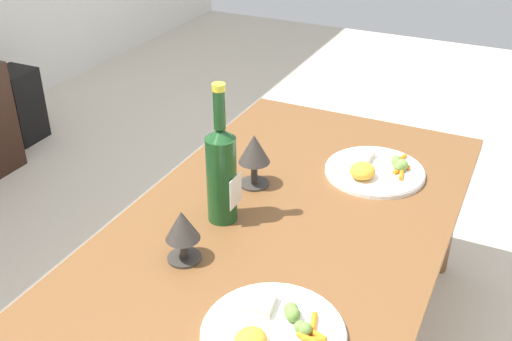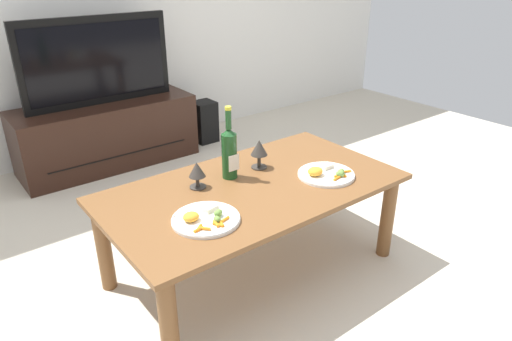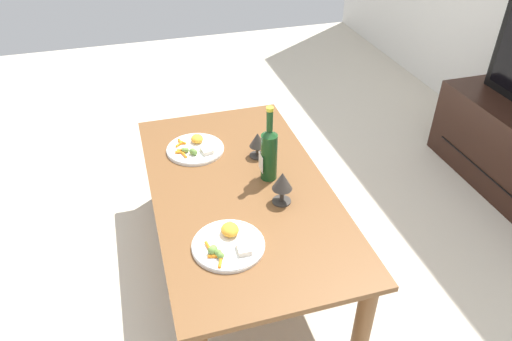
{
  "view_description": "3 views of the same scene",
  "coord_description": "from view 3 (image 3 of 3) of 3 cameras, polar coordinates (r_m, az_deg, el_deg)",
  "views": [
    {
      "loc": [
        -1.12,
        -0.47,
        1.32
      ],
      "look_at": [
        0.05,
        0.09,
        0.58
      ],
      "focal_mm": 42.62,
      "sensor_mm": 36.0,
      "label": 1
    },
    {
      "loc": [
        -1.17,
        -1.53,
        1.45
      ],
      "look_at": [
        0.04,
        0.02,
        0.53
      ],
      "focal_mm": 32.49,
      "sensor_mm": 36.0,
      "label": 2
    },
    {
      "loc": [
        1.61,
        -0.4,
        1.75
      ],
      "look_at": [
        -0.03,
        0.08,
        0.53
      ],
      "focal_mm": 33.52,
      "sensor_mm": 36.0,
      "label": 3
    }
  ],
  "objects": [
    {
      "name": "dinner_plate_right",
      "position": [
        1.81,
        -3.35,
        -8.72
      ],
      "size": [
        0.28,
        0.28,
        0.05
      ],
      "color": "white",
      "rests_on": "dining_table"
    },
    {
      "name": "goblet_left",
      "position": [
        2.24,
        0.18,
        3.51
      ],
      "size": [
        0.08,
        0.08,
        0.13
      ],
      "color": "#38332D",
      "rests_on": "dining_table"
    },
    {
      "name": "ground_plane",
      "position": [
        2.41,
        -1.69,
        -10.96
      ],
      "size": [
        6.4,
        6.4,
        0.0
      ],
      "primitive_type": "plane",
      "color": "beige"
    },
    {
      "name": "wine_bottle",
      "position": [
        2.07,
        1.56,
        2.22
      ],
      "size": [
        0.07,
        0.07,
        0.35
      ],
      "color": "#19471E",
      "rests_on": "dining_table"
    },
    {
      "name": "dining_table",
      "position": [
        2.14,
        -1.88,
        -3.5
      ],
      "size": [
        1.39,
        0.76,
        0.48
      ],
      "color": "brown",
      "rests_on": "ground_plane"
    },
    {
      "name": "goblet_right",
      "position": [
        1.95,
        3.16,
        -1.44
      ],
      "size": [
        0.08,
        0.08,
        0.15
      ],
      "color": "#38332D",
      "rests_on": "dining_table"
    },
    {
      "name": "dinner_plate_left",
      "position": [
        2.34,
        -7.27,
        2.65
      ],
      "size": [
        0.28,
        0.28,
        0.05
      ],
      "color": "white",
      "rests_on": "dining_table"
    }
  ]
}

